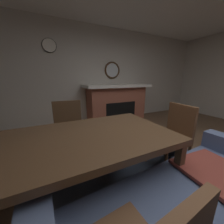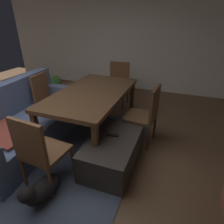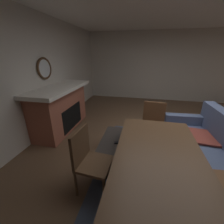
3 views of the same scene
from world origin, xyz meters
TOP-DOWN VIEW (x-y plane):
  - floor at (0.00, 0.00)m, footprint 8.88×8.88m
  - wall_back_fireplace_side at (0.00, -3.09)m, footprint 7.80×0.12m
  - wall_left at (-3.70, 0.00)m, footprint 0.12×6.57m
  - area_rug at (0.52, -0.39)m, footprint 2.60×2.00m
  - fireplace at (-0.39, -2.71)m, footprint 1.92×0.76m
  - round_wall_mirror at (-0.39, -3.00)m, footprint 0.50×0.05m
  - couch at (0.54, 0.38)m, footprint 2.20×1.05m
  - ottoman_coffee_table at (0.52, -1.10)m, footprint 1.03×0.60m
  - tv_remote at (0.59, -1.07)m, footprint 0.07×0.17m
  - dining_table at (1.19, -0.49)m, footprint 1.84×1.02m
  - dining_chair_south at (1.18, -1.39)m, footprint 0.47×0.47m
  - dining_chair_west at (-0.12, -0.48)m, footprint 0.48×0.48m
  - small_dog at (-0.33, -0.60)m, footprint 0.51×0.27m

SIDE VIEW (x-z plane):
  - floor at x=0.00m, z-range 0.00..0.00m
  - area_rug at x=0.52m, z-range 0.00..0.01m
  - small_dog at x=-0.33m, z-range 0.02..0.34m
  - ottoman_coffee_table at x=0.52m, z-range 0.00..0.40m
  - couch at x=0.54m, z-range -0.14..0.78m
  - tv_remote at x=0.59m, z-range 0.40..0.42m
  - dining_chair_south at x=1.18m, z-range 0.06..0.99m
  - dining_chair_west at x=-0.12m, z-range 0.06..0.99m
  - fireplace at x=-0.39m, z-range 0.01..1.12m
  - dining_table at x=1.19m, z-range 0.30..1.04m
  - wall_back_fireplace_side at x=0.00m, z-range 0.00..2.67m
  - wall_left at x=-3.70m, z-range 0.00..2.67m
  - round_wall_mirror at x=-0.39m, z-range 1.27..1.76m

